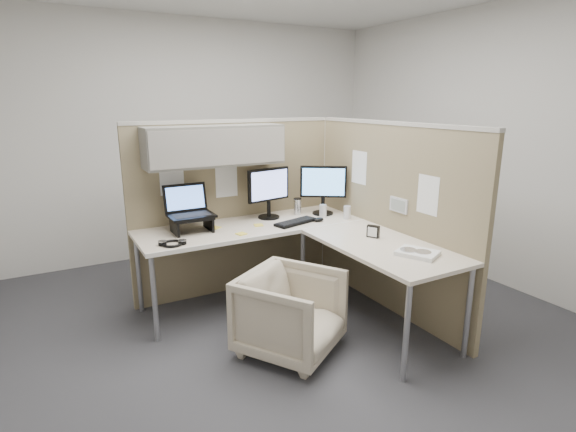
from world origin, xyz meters
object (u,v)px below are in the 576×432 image
monitor_left (269,189)px  office_chair (291,309)px  desk (298,238)px  keyboard (296,222)px

monitor_left → office_chair: bearing=-118.8°
desk → office_chair: bearing=-125.0°
office_chair → monitor_left: size_ratio=1.43×
monitor_left → keyboard: monitor_left is taller
keyboard → monitor_left: bearing=98.5°
desk → keyboard: (0.13, 0.26, 0.05)m
desk → office_chair: desk is taller
desk → monitor_left: 0.64m
desk → keyboard: keyboard is taller
monitor_left → desk: bearing=-100.9°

